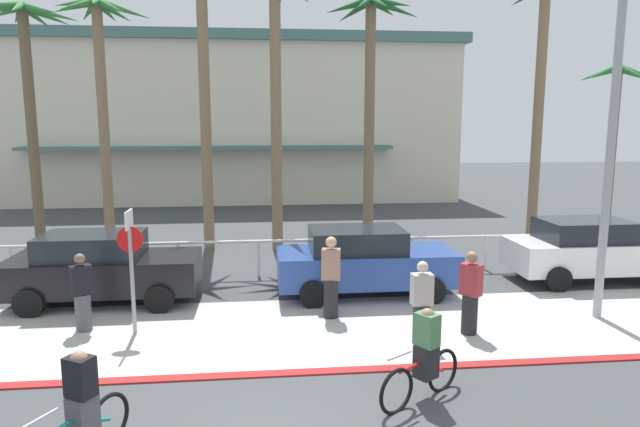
{
  "coord_description": "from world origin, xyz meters",
  "views": [
    {
      "loc": [
        0.11,
        -6.95,
        4.3
      ],
      "look_at": [
        1.46,
        6.0,
        2.17
      ],
      "focal_mm": 31.71,
      "sensor_mm": 36.0,
      "label": 1
    }
  ],
  "objects_px": {
    "cyclist_teal_1": "(80,411)",
    "pedestrian_1": "(421,306)",
    "palm_tree_4": "(276,45)",
    "cyclist_red_0": "(424,357)",
    "car_white_3": "(590,249)",
    "pedestrian_0": "(470,296)",
    "palm_tree_3": "(202,49)",
    "pedestrian_2": "(82,296)",
    "car_blue_2": "(364,261)",
    "palm_tree_1": "(27,59)",
    "pedestrian_3": "(331,280)",
    "palm_tree_7": "(615,110)",
    "stop_sign_bike_lane": "(131,254)",
    "palm_tree_6": "(541,61)",
    "palm_tree_2": "(100,58)",
    "car_black_1": "(102,267)",
    "streetlight_curb": "(620,122)",
    "palm_tree_5": "(370,58)"
  },
  "relations": [
    {
      "from": "palm_tree_2",
      "to": "palm_tree_3",
      "type": "height_order",
      "value": "palm_tree_3"
    },
    {
      "from": "palm_tree_3",
      "to": "cyclist_teal_1",
      "type": "relative_size",
      "value": 5.87
    },
    {
      "from": "palm_tree_6",
      "to": "pedestrian_2",
      "type": "height_order",
      "value": "palm_tree_6"
    },
    {
      "from": "cyclist_teal_1",
      "to": "car_white_3",
      "type": "bearing_deg",
      "value": 32.72
    },
    {
      "from": "car_blue_2",
      "to": "cyclist_red_0",
      "type": "relative_size",
      "value": 2.86
    },
    {
      "from": "palm_tree_7",
      "to": "cyclist_teal_1",
      "type": "relative_size",
      "value": 3.98
    },
    {
      "from": "stop_sign_bike_lane",
      "to": "pedestrian_3",
      "type": "xyz_separation_m",
      "value": [
        4.1,
        0.55,
        -0.82
      ]
    },
    {
      "from": "cyclist_red_0",
      "to": "palm_tree_4",
      "type": "bearing_deg",
      "value": 100.18
    },
    {
      "from": "car_white_3",
      "to": "pedestrian_2",
      "type": "relative_size",
      "value": 2.67
    },
    {
      "from": "palm_tree_6",
      "to": "car_black_1",
      "type": "distance_m",
      "value": 15.91
    },
    {
      "from": "stop_sign_bike_lane",
      "to": "pedestrian_3",
      "type": "distance_m",
      "value": 4.22
    },
    {
      "from": "streetlight_curb",
      "to": "palm_tree_7",
      "type": "relative_size",
      "value": 1.17
    },
    {
      "from": "stop_sign_bike_lane",
      "to": "car_blue_2",
      "type": "relative_size",
      "value": 0.58
    },
    {
      "from": "palm_tree_7",
      "to": "pedestrian_3",
      "type": "distance_m",
      "value": 14.76
    },
    {
      "from": "palm_tree_3",
      "to": "pedestrian_2",
      "type": "bearing_deg",
      "value": -103.86
    },
    {
      "from": "car_white_3",
      "to": "pedestrian_0",
      "type": "relative_size",
      "value": 2.54
    },
    {
      "from": "palm_tree_7",
      "to": "pedestrian_1",
      "type": "relative_size",
      "value": 3.87
    },
    {
      "from": "palm_tree_3",
      "to": "car_blue_2",
      "type": "height_order",
      "value": "palm_tree_3"
    },
    {
      "from": "cyclist_teal_1",
      "to": "pedestrian_0",
      "type": "height_order",
      "value": "pedestrian_0"
    },
    {
      "from": "palm_tree_2",
      "to": "cyclist_teal_1",
      "type": "relative_size",
      "value": 5.26
    },
    {
      "from": "palm_tree_4",
      "to": "cyclist_red_0",
      "type": "distance_m",
      "value": 12.46
    },
    {
      "from": "cyclist_teal_1",
      "to": "pedestrian_0",
      "type": "distance_m",
      "value": 7.48
    },
    {
      "from": "palm_tree_1",
      "to": "palm_tree_7",
      "type": "distance_m",
      "value": 21.11
    },
    {
      "from": "car_black_1",
      "to": "pedestrian_2",
      "type": "bearing_deg",
      "value": -86.82
    },
    {
      "from": "palm_tree_4",
      "to": "cyclist_red_0",
      "type": "height_order",
      "value": "palm_tree_4"
    },
    {
      "from": "palm_tree_1",
      "to": "palm_tree_5",
      "type": "distance_m",
      "value": 11.74
    },
    {
      "from": "car_blue_2",
      "to": "cyclist_teal_1",
      "type": "height_order",
      "value": "car_blue_2"
    },
    {
      "from": "palm_tree_2",
      "to": "palm_tree_7",
      "type": "relative_size",
      "value": 1.32
    },
    {
      "from": "palm_tree_5",
      "to": "pedestrian_3",
      "type": "distance_m",
      "value": 9.93
    },
    {
      "from": "palm_tree_3",
      "to": "palm_tree_4",
      "type": "distance_m",
      "value": 2.39
    },
    {
      "from": "palm_tree_2",
      "to": "palm_tree_4",
      "type": "xyz_separation_m",
      "value": [
        6.01,
        -1.97,
        0.25
      ]
    },
    {
      "from": "palm_tree_7",
      "to": "car_black_1",
      "type": "distance_m",
      "value": 18.58
    },
    {
      "from": "palm_tree_1",
      "to": "palm_tree_6",
      "type": "relative_size",
      "value": 0.91
    },
    {
      "from": "palm_tree_3",
      "to": "pedestrian_1",
      "type": "relative_size",
      "value": 5.71
    },
    {
      "from": "palm_tree_1",
      "to": "palm_tree_4",
      "type": "height_order",
      "value": "palm_tree_4"
    },
    {
      "from": "cyclist_teal_1",
      "to": "pedestrian_1",
      "type": "bearing_deg",
      "value": 31.79
    },
    {
      "from": "palm_tree_4",
      "to": "car_blue_2",
      "type": "distance_m",
      "value": 8.13
    },
    {
      "from": "pedestrian_3",
      "to": "palm_tree_6",
      "type": "bearing_deg",
      "value": 42.33
    },
    {
      "from": "car_white_3",
      "to": "pedestrian_1",
      "type": "relative_size",
      "value": 2.66
    },
    {
      "from": "palm_tree_3",
      "to": "stop_sign_bike_lane",
      "type": "bearing_deg",
      "value": -95.75
    },
    {
      "from": "palm_tree_2",
      "to": "pedestrian_3",
      "type": "bearing_deg",
      "value": -51.96
    },
    {
      "from": "palm_tree_4",
      "to": "pedestrian_2",
      "type": "bearing_deg",
      "value": -120.48
    },
    {
      "from": "pedestrian_2",
      "to": "pedestrian_3",
      "type": "xyz_separation_m",
      "value": [
        5.18,
        0.27,
        0.1
      ]
    },
    {
      "from": "streetlight_curb",
      "to": "palm_tree_4",
      "type": "relative_size",
      "value": 0.84
    },
    {
      "from": "palm_tree_1",
      "to": "pedestrian_3",
      "type": "xyz_separation_m",
      "value": [
        9.37,
        -8.94,
        -5.54
      ]
    },
    {
      "from": "palm_tree_4",
      "to": "cyclist_red_0",
      "type": "xyz_separation_m",
      "value": [
        1.93,
        -10.74,
        -6.0
      ]
    },
    {
      "from": "palm_tree_2",
      "to": "palm_tree_3",
      "type": "distance_m",
      "value": 3.98
    },
    {
      "from": "cyclist_red_0",
      "to": "pedestrian_1",
      "type": "distance_m",
      "value": 2.27
    },
    {
      "from": "cyclist_teal_1",
      "to": "palm_tree_3",
      "type": "bearing_deg",
      "value": 87.63
    },
    {
      "from": "car_blue_2",
      "to": "pedestrian_1",
      "type": "height_order",
      "value": "car_blue_2"
    }
  ]
}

